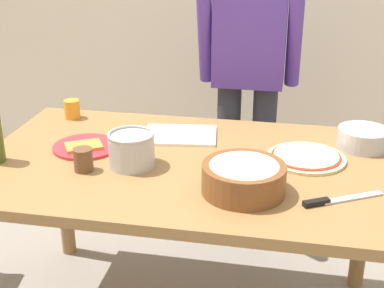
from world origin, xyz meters
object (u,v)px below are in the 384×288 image
cutting_board_white (180,135)px  person_cook (249,67)px  chef_knife (334,200)px  pizza_raw_on_board (306,157)px  cup_small_brown (83,160)px  steel_pot (132,149)px  plate_with_slice (85,147)px  cup_orange (72,109)px  popcorn_bowl (244,176)px  dining_table (190,183)px  mixing_bowl_steel (363,138)px

cutting_board_white → person_cook: bearing=66.0°
person_cook → chef_knife: size_ratio=6.11×
pizza_raw_on_board → cup_small_brown: bearing=-162.4°
pizza_raw_on_board → steel_pot: steel_pot is taller
plate_with_slice → cup_small_brown: (0.07, -0.19, 0.03)m
cup_orange → chef_knife: bearing=-27.3°
pizza_raw_on_board → cup_orange: 1.08m
popcorn_bowl → plate_with_slice: bearing=159.2°
person_cook → plate_with_slice: bearing=-128.8°
cutting_board_white → cup_orange: bearing=166.6°
dining_table → chef_knife: chef_knife is taller
person_cook → steel_pot: (-0.34, -0.83, -0.11)m
mixing_bowl_steel → chef_knife: (-0.13, -0.48, -0.03)m
mixing_bowl_steel → cup_small_brown: bearing=-157.9°
popcorn_bowl → chef_knife: 0.30m
mixing_bowl_steel → steel_pot: steel_pot is taller
person_cook → plate_with_slice: person_cook is taller
cup_orange → dining_table: bearing=-30.6°
popcorn_bowl → cup_small_brown: 0.59m
cup_orange → cup_small_brown: same height
mixing_bowl_steel → cutting_board_white: 0.74m
cup_small_brown → popcorn_bowl: bearing=-5.6°
person_cook → cup_orange: size_ratio=19.06×
pizza_raw_on_board → plate_with_slice: bearing=-176.0°
plate_with_slice → steel_pot: (0.23, -0.12, 0.06)m
popcorn_bowl → mixing_bowl_steel: 0.63m
popcorn_bowl → chef_knife: popcorn_bowl is taller
steel_pot → popcorn_bowl: bearing=-17.1°
cup_orange → steel_pot: bearing=-46.6°
dining_table → steel_pot: (-0.20, -0.08, 0.16)m
pizza_raw_on_board → cup_orange: (-1.05, 0.26, 0.03)m
cutting_board_white → chef_knife: bearing=-37.2°
plate_with_slice → popcorn_bowl: 0.70m
dining_table → person_cook: 0.82m
steel_pot → mixing_bowl_steel: bearing=21.6°
pizza_raw_on_board → plate_with_slice: plate_with_slice is taller
dining_table → pizza_raw_on_board: pizza_raw_on_board is taller
plate_with_slice → steel_pot: steel_pot is taller
plate_with_slice → popcorn_bowl: bearing=-20.8°
pizza_raw_on_board → steel_pot: bearing=-164.3°
cup_orange → cup_small_brown: size_ratio=1.00×
dining_table → cup_small_brown: cup_small_brown is taller
popcorn_bowl → pizza_raw_on_board: bearing=56.1°
plate_with_slice → cup_orange: cup_orange is taller
person_cook → cutting_board_white: bearing=-114.0°
person_cook → popcorn_bowl: 0.98m
pizza_raw_on_board → cutting_board_white: size_ratio=1.00×
plate_with_slice → pizza_raw_on_board: bearing=4.0°
dining_table → person_cook: bearing=79.2°
dining_table → person_cook: (0.14, 0.76, 0.27)m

